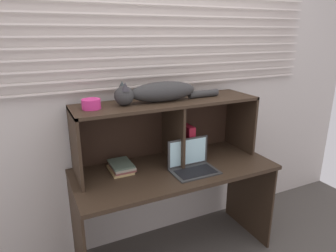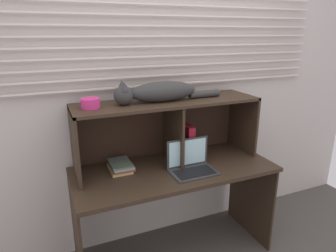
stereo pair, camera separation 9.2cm
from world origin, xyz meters
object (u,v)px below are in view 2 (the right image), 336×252
at_px(laptop, 191,164).
at_px(small_basket, 91,103).
at_px(cat, 158,92).
at_px(book_stack, 121,166).
at_px(binder_upright, 185,142).

relative_size(laptop, small_basket, 2.69).
xyz_separation_m(cat, laptop, (0.17, -0.21, -0.52)).
height_order(cat, small_basket, cat).
relative_size(laptop, book_stack, 1.52).
relative_size(cat, laptop, 2.50).
bearing_deg(cat, laptop, -50.91).
bearing_deg(binder_upright, small_basket, 180.00).
distance_m(binder_upright, small_basket, 0.80).
distance_m(laptop, book_stack, 0.53).
bearing_deg(book_stack, cat, -0.94).
distance_m(cat, small_basket, 0.49).
xyz_separation_m(laptop, binder_upright, (0.05, 0.21, 0.10)).
xyz_separation_m(laptop, small_basket, (-0.66, 0.21, 0.48)).
relative_size(cat, book_stack, 3.81).
relative_size(book_stack, small_basket, 1.76).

